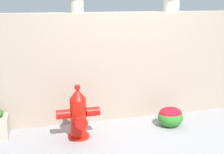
% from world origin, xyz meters
% --- Properties ---
extents(ground_plane, '(24.00, 24.00, 0.00)m').
position_xyz_m(ground_plane, '(0.00, 0.00, 0.00)').
color(ground_plane, gray).
extents(stone_wall, '(5.44, 0.41, 1.69)m').
position_xyz_m(stone_wall, '(0.00, 0.98, 0.85)').
color(stone_wall, tan).
rests_on(stone_wall, ground).
extents(fire_hydrant, '(0.60, 0.47, 0.76)m').
position_xyz_m(fire_hydrant, '(-0.88, 0.26, 0.34)').
color(fire_hydrant, red).
rests_on(fire_hydrant, ground).
extents(flower_bush_left, '(0.39, 0.35, 0.31)m').
position_xyz_m(flower_bush_left, '(0.54, 0.31, 0.16)').
color(flower_bush_left, '#31812B').
rests_on(flower_bush_left, ground).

